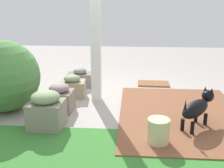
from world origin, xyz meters
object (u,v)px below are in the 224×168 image
Objects in this scene: round_shrub at (4,76)px; terracotta_pot_broad at (21,74)px; stone_planter_mid at (60,98)px; porch_pillar at (95,27)px; dog at (197,107)px; stone_planter_near at (73,87)px; doormat at (153,84)px; stone_planter_far at (46,110)px; ceramic_urn at (158,131)px; stone_planter_nearest at (80,78)px.

terracotta_pot_broad is at bearing -77.35° from round_shrub.
porch_pillar is at bearing -134.08° from stone_planter_mid.
terracotta_pot_broad is 3.44m from dog.
stone_planter_near is 0.66m from stone_planter_mid.
doormat is (-1.52, -1.50, -0.18)m from stone_planter_mid.
porch_pillar is at bearing -115.35° from stone_planter_far.
doormat is (-1.54, -2.08, -0.23)m from stone_planter_far.
stone_planter_mid is 1.67m from ceramic_urn.
terracotta_pot_broad is (1.16, 0.07, 0.09)m from stone_planter_nearest.
stone_planter_nearest is 1.65× the size of ceramic_urn.
round_shrub is 2.85m from doormat.
doormat is at bearing -146.62° from round_shrub.
round_shrub reaches higher than stone_planter_mid.
stone_planter_nearest is 0.81× the size of doormat.
stone_planter_nearest is at bearing -92.79° from stone_planter_far.
porch_pillar is 2.27× the size of round_shrub.
dog is at bearing -176.23° from stone_planter_far.
stone_planter_far reaches higher than stone_planter_nearest.
porch_pillar reaches higher than stone_planter_near.
dog reaches higher than ceramic_urn.
stone_planter_nearest is 0.80× the size of dog.
round_shrub reaches higher than terracotta_pot_broad.
terracotta_pot_broad is (1.10, -1.19, 0.05)m from stone_planter_mid.
doormat is (-1.45, -0.24, -0.14)m from stone_planter_nearest.
terracotta_pot_broad is 0.66× the size of doormat.
stone_planter_near is at bearing -94.35° from stone_planter_mid.
round_shrub reaches higher than stone_planter_far.
stone_planter_near is at bearing -141.48° from round_shrub.
round_shrub is (0.87, 0.69, 0.36)m from stone_planter_near.
stone_planter_nearest is 0.61m from stone_planter_near.
porch_pillar is 1.54m from stone_planter_far.
dog is at bearing -139.11° from ceramic_urn.
round_shrub reaches higher than ceramic_urn.
stone_planter_far is 2.60m from doormat.
terracotta_pot_broad is at bearing -58.67° from stone_planter_far.
stone_planter_near is 1.27m from terracotta_pot_broad.
stone_planter_mid reaches higher than stone_planter_nearest.
stone_planter_far is 1.23× the size of terracotta_pot_broad.
doormat is (0.41, -1.95, -0.27)m from dog.
stone_planter_near is at bearing -30.36° from dog.
dog is (-1.44, 0.96, -0.93)m from porch_pillar.
stone_planter_far is (0.02, 0.58, 0.04)m from stone_planter_mid.
stone_planter_nearest is 2.54m from ceramic_urn.
porch_pillar is 1.58m from round_shrub.
stone_planter_mid is at bearing 86.90° from stone_planter_nearest.
stone_planter_mid is at bearing 85.65° from stone_planter_near.
stone_planter_far reaches higher than dog.
porch_pillar is at bearing -57.45° from ceramic_urn.
stone_planter_far is at bearing 86.69° from stone_planter_near.
stone_planter_nearest is 1.84m from stone_planter_far.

